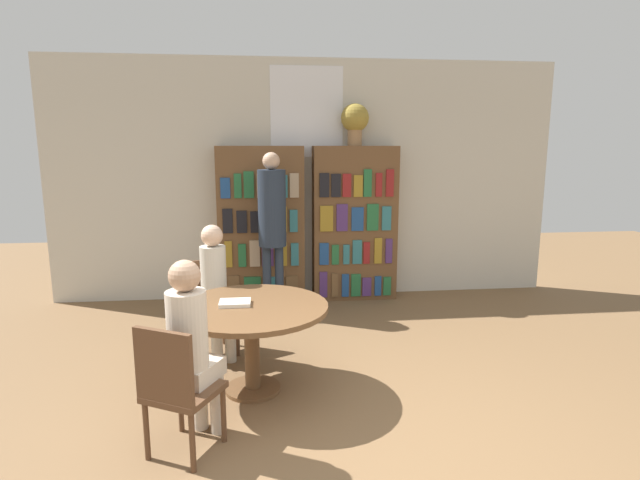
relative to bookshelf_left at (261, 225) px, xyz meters
name	(u,v)px	position (x,y,z in m)	size (l,w,h in m)	color
ground_plane	(363,479)	(0.59, -3.59, -0.97)	(16.00, 16.00, 0.00)	brown
wall_back	(307,180)	(0.59, 0.19, 0.54)	(6.40, 0.07, 3.00)	beige
bookshelf_left	(261,225)	(0.00, 0.00, 0.00)	(1.05, 0.34, 1.94)	brown
bookshelf_right	(354,224)	(1.17, 0.00, 0.00)	(1.05, 0.34, 1.94)	brown
flower_vase	(355,120)	(1.16, 0.00, 1.28)	(0.34, 0.34, 0.51)	#997047
reading_table	(251,319)	(-0.08, -2.42, -0.37)	(1.21, 1.21, 0.71)	brown
chair_near_camera	(176,386)	(-0.52, -3.25, -0.48)	(0.54, 0.54, 0.87)	brown
chair_left_side	(209,302)	(-0.49, -1.57, -0.48)	(0.54, 0.54, 0.87)	brown
seated_reader_left	(216,285)	(-0.41, -1.74, -0.27)	(0.35, 0.39, 1.24)	beige
seated_reader_right	(192,341)	(-0.43, -3.09, -0.26)	(0.37, 0.40, 1.24)	beige
librarian_standing	(272,215)	(0.13, -0.50, 0.19)	(0.32, 0.59, 1.87)	#232D3D
open_book_on_table	(235,303)	(-0.20, -2.39, -0.24)	(0.24, 0.18, 0.03)	silver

